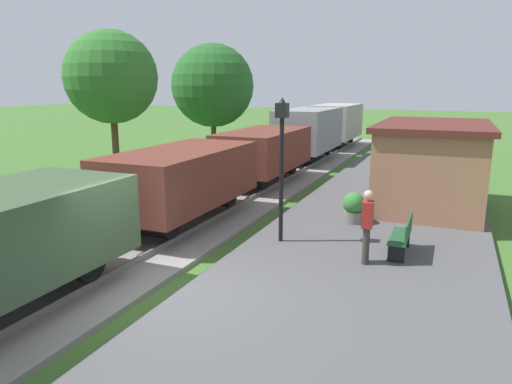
{
  "coord_description": "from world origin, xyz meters",
  "views": [
    {
      "loc": [
        4.99,
        -7.31,
        4.23
      ],
      "look_at": [
        0.78,
        2.72,
        1.76
      ],
      "focal_mm": 32.99,
      "sensor_mm": 36.0,
      "label": 1
    }
  ],
  "objects_px": {
    "freight_train": "(272,148)",
    "bench_near_hut": "(403,236)",
    "potted_planter": "(353,207)",
    "tree_trackside_far": "(111,77)",
    "person_waiting": "(367,224)",
    "lamp_post_near": "(282,144)",
    "station_hut": "(432,164)",
    "tree_field_left": "(213,86)"
  },
  "relations": [
    {
      "from": "lamp_post_near",
      "to": "tree_field_left",
      "type": "distance_m",
      "value": 14.58
    },
    {
      "from": "lamp_post_near",
      "to": "tree_field_left",
      "type": "height_order",
      "value": "tree_field_left"
    },
    {
      "from": "person_waiting",
      "to": "tree_field_left",
      "type": "height_order",
      "value": "tree_field_left"
    },
    {
      "from": "lamp_post_near",
      "to": "bench_near_hut",
      "type": "bearing_deg",
      "value": 3.5
    },
    {
      "from": "station_hut",
      "to": "freight_train",
      "type": "bearing_deg",
      "value": 157.68
    },
    {
      "from": "potted_planter",
      "to": "tree_trackside_far",
      "type": "height_order",
      "value": "tree_trackside_far"
    },
    {
      "from": "tree_field_left",
      "to": "bench_near_hut",
      "type": "bearing_deg",
      "value": -46.18
    },
    {
      "from": "tree_trackside_far",
      "to": "station_hut",
      "type": "bearing_deg",
      "value": 5.04
    },
    {
      "from": "lamp_post_near",
      "to": "freight_train",
      "type": "bearing_deg",
      "value": 112.25
    },
    {
      "from": "freight_train",
      "to": "bench_near_hut",
      "type": "bearing_deg",
      "value": -51.78
    },
    {
      "from": "person_waiting",
      "to": "potted_planter",
      "type": "relative_size",
      "value": 1.87
    },
    {
      "from": "person_waiting",
      "to": "potted_planter",
      "type": "bearing_deg",
      "value": -79.23
    },
    {
      "from": "lamp_post_near",
      "to": "tree_field_left",
      "type": "relative_size",
      "value": 0.57
    },
    {
      "from": "freight_train",
      "to": "lamp_post_near",
      "type": "bearing_deg",
      "value": -67.75
    },
    {
      "from": "bench_near_hut",
      "to": "lamp_post_near",
      "type": "relative_size",
      "value": 0.41
    },
    {
      "from": "station_hut",
      "to": "person_waiting",
      "type": "bearing_deg",
      "value": -99.23
    },
    {
      "from": "freight_train",
      "to": "bench_near_hut",
      "type": "height_order",
      "value": "freight_train"
    },
    {
      "from": "bench_near_hut",
      "to": "potted_planter",
      "type": "height_order",
      "value": "potted_planter"
    },
    {
      "from": "freight_train",
      "to": "bench_near_hut",
      "type": "distance_m",
      "value": 10.51
    },
    {
      "from": "station_hut",
      "to": "bench_near_hut",
      "type": "distance_m",
      "value": 5.53
    },
    {
      "from": "bench_near_hut",
      "to": "tree_trackside_far",
      "type": "xyz_separation_m",
      "value": [
        -11.95,
        4.36,
        3.82
      ]
    },
    {
      "from": "person_waiting",
      "to": "station_hut",
      "type": "bearing_deg",
      "value": -104.71
    },
    {
      "from": "station_hut",
      "to": "tree_field_left",
      "type": "height_order",
      "value": "tree_field_left"
    },
    {
      "from": "station_hut",
      "to": "potted_planter",
      "type": "xyz_separation_m",
      "value": [
        -1.95,
        -3.2,
        -0.93
      ]
    },
    {
      "from": "freight_train",
      "to": "tree_trackside_far",
      "type": "distance_m",
      "value": 7.35
    },
    {
      "from": "station_hut",
      "to": "tree_field_left",
      "type": "bearing_deg",
      "value": 151.45
    },
    {
      "from": "bench_near_hut",
      "to": "lamp_post_near",
      "type": "xyz_separation_m",
      "value": [
        -3.04,
        -0.19,
        2.08
      ]
    },
    {
      "from": "station_hut",
      "to": "bench_near_hut",
      "type": "xyz_separation_m",
      "value": [
        -0.31,
        -5.44,
        -0.93
      ]
    },
    {
      "from": "tree_trackside_far",
      "to": "freight_train",
      "type": "bearing_deg",
      "value": 35.32
    },
    {
      "from": "freight_train",
      "to": "lamp_post_near",
      "type": "xyz_separation_m",
      "value": [
        3.45,
        -8.42,
        1.28
      ]
    },
    {
      "from": "potted_planter",
      "to": "tree_trackside_far",
      "type": "bearing_deg",
      "value": 168.41
    },
    {
      "from": "potted_planter",
      "to": "lamp_post_near",
      "type": "height_order",
      "value": "lamp_post_near"
    },
    {
      "from": "freight_train",
      "to": "tree_field_left",
      "type": "relative_size",
      "value": 5.06
    },
    {
      "from": "freight_train",
      "to": "tree_trackside_far",
      "type": "relative_size",
      "value": 5.08
    },
    {
      "from": "station_hut",
      "to": "tree_field_left",
      "type": "xyz_separation_m",
      "value": [
        -11.59,
        6.31,
        2.57
      ]
    },
    {
      "from": "freight_train",
      "to": "tree_field_left",
      "type": "height_order",
      "value": "tree_field_left"
    },
    {
      "from": "station_hut",
      "to": "tree_trackside_far",
      "type": "bearing_deg",
      "value": -174.96
    },
    {
      "from": "bench_near_hut",
      "to": "tree_trackside_far",
      "type": "relative_size",
      "value": 0.23
    },
    {
      "from": "freight_train",
      "to": "potted_planter",
      "type": "distance_m",
      "value": 7.75
    },
    {
      "from": "station_hut",
      "to": "lamp_post_near",
      "type": "height_order",
      "value": "lamp_post_near"
    },
    {
      "from": "person_waiting",
      "to": "lamp_post_near",
      "type": "bearing_deg",
      "value": -22.68
    },
    {
      "from": "freight_train",
      "to": "station_hut",
      "type": "relative_size",
      "value": 5.62
    }
  ]
}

